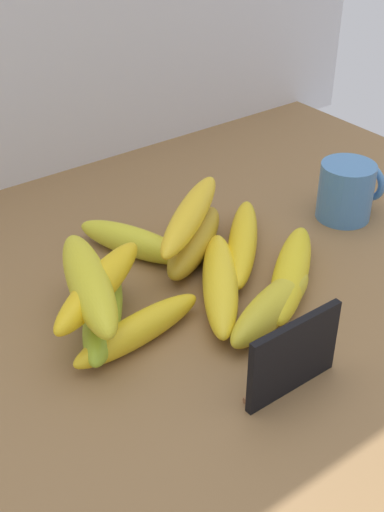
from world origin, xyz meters
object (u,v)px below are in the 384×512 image
Objects in this scene: banana_8 at (190,215)px; banana_4 at (138,329)px; banana_10 at (99,285)px; banana_9 at (89,283)px; banana_7 at (272,307)px; banana_0 at (103,312)px; coffee_mug at (347,191)px; banana_2 at (135,241)px; banana_3 at (220,283)px; banana_5 at (243,242)px; banana_6 at (291,272)px; banana_1 at (194,241)px; chalkboard_sign at (293,358)px.

banana_4 is at bearing -144.89° from banana_8.
banana_10 is (-1.97, 4.26, 4.11)cm from banana_4.
banana_7 is at bearing -33.02° from banana_9.
coffee_mug is at bearing 1.35° from banana_0.
banana_0 is at bearing -136.27° from banana_2.
coffee_mug is 39.35cm from banana_0.
banana_10 is at bearing 167.04° from banana_3.
banana_5 is at bearing -36.66° from banana_2.
banana_4 is 0.83× the size of banana_6.
banana_0 is 0.98× the size of banana_10.
banana_7 is (-6.33, -3.55, -0.00)cm from banana_6.
banana_9 reaches higher than banana_1.
banana_9 is (-17.58, -4.94, 4.06)cm from banana_1.
banana_7 is (13.61, -5.87, 0.30)cm from banana_4.
chalkboard_sign is 0.65× the size of banana_0.
banana_1 reaches higher than banana_0.
coffee_mug is (29.42, 19.94, 0.15)cm from chalkboard_sign.
banana_2 is 0.81× the size of banana_6.
chalkboard_sign reaches higher than banana_6.
banana_8 is 1.08× the size of banana_9.
coffee_mug is at bearing 1.51° from banana_10.
coffee_mug is 30.12cm from banana_2.
banana_9 reaches higher than banana_6.
banana_0 reaches higher than banana_5.
banana_1 is 17.69cm from banana_4.
banana_1 is 0.84× the size of banana_6.
banana_9 is at bearing 120.50° from banana_4.
banana_0 is at bearing -161.87° from banana_1.
banana_2 reaches higher than banana_5.
banana_6 is 7.26cm from banana_7.
banana_3 is 8.72cm from banana_6.
banana_9 reaches higher than banana_7.
banana_6 is 1.16× the size of banana_10.
banana_6 reaches higher than banana_4.
banana_10 reaches higher than banana_7.
banana_3 is at bearing -145.96° from banana_5.
banana_10 is (0.87, -0.56, -0.40)cm from banana_9.
banana_3 is 1.26× the size of banana_7.
banana_3 and banana_7 have the same top height.
banana_9 is (-16.45, 10.69, 4.21)cm from banana_7.
banana_6 is 1.07× the size of banana_9.
banana_2 is at bearing 102.58° from banana_7.
banana_1 reaches higher than banana_2.
banana_3 is 0.98× the size of banana_5.
banana_2 is 13.88cm from banana_3.
banana_6 is at bearing -65.36° from banana_8.
banana_0 and banana_6 have the same top height.
banana_0 is at bearing 111.23° from banana_4.
banana_8 reaches higher than banana_1.
banana_0 is 18.43cm from banana_7.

